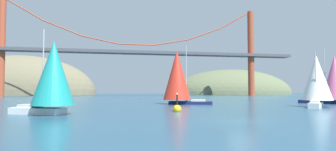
% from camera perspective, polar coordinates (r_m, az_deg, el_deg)
% --- Properties ---
extents(ground_plane, '(360.00, 360.00, 0.00)m').
position_cam_1_polar(ground_plane, '(27.17, 14.31, -8.70)').
color(ground_plane, navy).
extents(headland_right, '(73.49, 44.00, 28.92)m').
position_cam_1_polar(headland_right, '(174.75, 12.49, -3.58)').
color(headland_right, '#5B6647').
rests_on(headland_right, ground_plane).
extents(headland_left, '(75.04, 44.00, 40.10)m').
position_cam_1_polar(headland_left, '(165.04, -27.02, -3.41)').
color(headland_left, '#6B664C').
rests_on(headland_left, ground_plane).
extents(suspension_bridge, '(138.37, 6.00, 38.18)m').
position_cam_1_polar(suspension_bridge, '(120.88, -6.11, 4.74)').
color(suspension_bridge, '#A34228').
rests_on(suspension_bridge, ground_plane).
extents(sailboat_pink_spinnaker, '(8.46, 9.54, 11.18)m').
position_cam_1_polar(sailboat_pink_spinnaker, '(66.15, 29.77, -0.58)').
color(sailboat_pink_spinnaker, '#191E4C').
rests_on(sailboat_pink_spinnaker, ground_plane).
extents(sailboat_teal_sail, '(8.43, 6.79, 9.82)m').
position_cam_1_polar(sailboat_teal_sail, '(35.48, -21.76, 0.04)').
color(sailboat_teal_sail, white).
rests_on(sailboat_teal_sail, ground_plane).
extents(sailboat_white_mainsail, '(7.46, 7.47, 8.83)m').
position_cam_1_polar(sailboat_white_mainsail, '(52.68, 27.15, -0.61)').
color(sailboat_white_mainsail, white).
rests_on(sailboat_white_mainsail, ground_plane).
extents(sailboat_scarlet_sail, '(10.14, 6.89, 11.21)m').
position_cam_1_polar(sailboat_scarlet_sail, '(55.71, 1.89, -0.15)').
color(sailboat_scarlet_sail, '#191E4C').
rests_on(sailboat_scarlet_sail, ground_plane).
extents(channel_buoy, '(1.10, 1.10, 2.64)m').
position_cam_1_polar(channel_buoy, '(37.63, 1.80, -6.52)').
color(channel_buoy, gold).
rests_on(channel_buoy, ground_plane).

